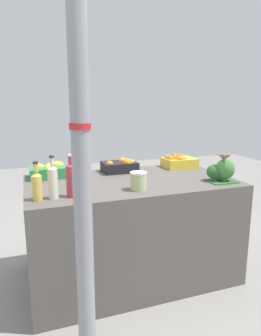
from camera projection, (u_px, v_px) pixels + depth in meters
ground_plane at (130, 273)px, 2.64m from camera, size 10.00×10.00×0.00m
market_table at (130, 228)px, 2.55m from camera, size 1.67×0.96×0.84m
support_pole at (81, 143)px, 1.47m from camera, size 0.11×0.11×2.53m
apple_crate at (49, 170)px, 2.55m from camera, size 0.31×0.23×0.13m
orange_crate at (121, 166)px, 2.75m from camera, size 0.31×0.23×0.13m
carrot_crate at (179, 162)px, 2.95m from camera, size 0.31×0.23×0.13m
broccoli_pile at (222, 171)px, 2.40m from camera, size 0.22×0.19×0.19m
juice_bottle_golden at (37, 185)px, 1.92m from camera, size 0.06×0.06×0.26m
juice_bottle_cloudy at (53, 181)px, 1.95m from camera, size 0.06×0.06×0.29m
juice_bottle_ruby at (71, 179)px, 1.99m from camera, size 0.07×0.07×0.29m
pickle_jar at (139, 181)px, 2.16m from camera, size 0.12×0.12×0.13m
sparrow_bird at (224, 156)px, 2.34m from camera, size 0.06×0.13×0.05m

